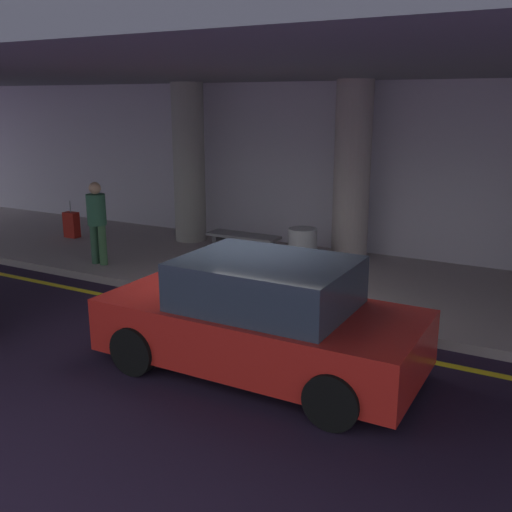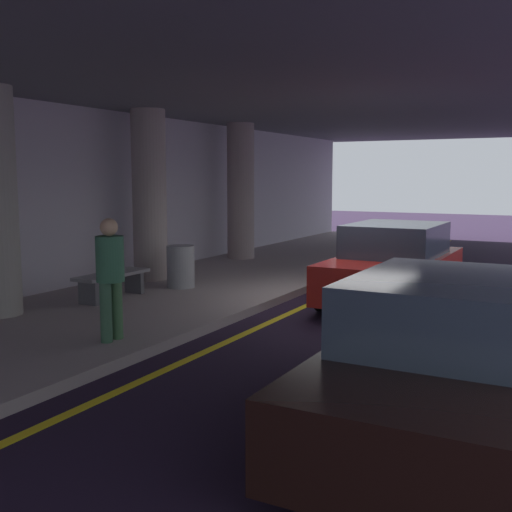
{
  "view_description": "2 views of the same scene",
  "coord_description": "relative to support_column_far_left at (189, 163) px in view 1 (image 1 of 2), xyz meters",
  "views": [
    {
      "loc": [
        4.08,
        -7.04,
        3.4
      ],
      "look_at": [
        -0.47,
        1.21,
        0.92
      ],
      "focal_mm": 41.55,
      "sensor_mm": 36.0,
      "label": 1
    },
    {
      "loc": [
        -10.79,
        -4.01,
        2.39
      ],
      "look_at": [
        0.44,
        1.99,
        0.75
      ],
      "focal_mm": 43.67,
      "sensor_mm": 36.0,
      "label": 2
    }
  ],
  "objects": [
    {
      "name": "traveler_with_luggage",
      "position": [
        -0.38,
        -2.71,
        -0.86
      ],
      "size": [
        0.38,
        0.38,
        1.68
      ],
      "rotation": [
        0.0,
        0.0,
        4.21
      ],
      "color": "#31583F",
      "rests_on": "sidewalk"
    },
    {
      "name": "support_column_far_left",
      "position": [
        0.0,
        0.0,
        0.0
      ],
      "size": [
        0.74,
        0.74,
        3.65
      ],
      "primitive_type": "cylinder",
      "color": "gray",
      "rests_on": "sidewalk"
    },
    {
      "name": "sidewalk",
      "position": [
        4.0,
        -1.26,
        -1.9
      ],
      "size": [
        26.0,
        4.2,
        0.15
      ],
      "primitive_type": "cube",
      "color": "gray",
      "rests_on": "ground"
    },
    {
      "name": "suitcase_upright_primary",
      "position": [
        -2.7,
        -1.19,
        -1.51
      ],
      "size": [
        0.36,
        0.22,
        0.9
      ],
      "rotation": [
        0.0,
        0.0,
        -0.37
      ],
      "color": "#A01A12",
      "rests_on": "sidewalk"
    },
    {
      "name": "bench_metal",
      "position": [
        1.89,
        -0.75,
        -1.47
      ],
      "size": [
        1.6,
        0.5,
        0.48
      ],
      "color": "slate",
      "rests_on": "sidewalk"
    },
    {
      "name": "ceiling_overhang",
      "position": [
        4.0,
        -1.76,
        1.97
      ],
      "size": [
        28.0,
        13.2,
        0.3
      ],
      "primitive_type": "cube",
      "color": "slate",
      "rests_on": "support_column_far_left"
    },
    {
      "name": "trash_bin_steel",
      "position": [
        3.47,
        -1.17,
        -1.4
      ],
      "size": [
        0.56,
        0.56,
        0.85
      ],
      "primitive_type": "cylinder",
      "color": "gray",
      "rests_on": "sidewalk"
    },
    {
      "name": "lane_stripe_yellow",
      "position": [
        4.0,
        -3.86,
        -1.97
      ],
      "size": [
        26.0,
        0.14,
        0.01
      ],
      "primitive_type": "cube",
      "color": "yellow",
      "rests_on": "ground"
    },
    {
      "name": "terminal_back_wall",
      "position": [
        4.0,
        0.99,
        -0.07
      ],
      "size": [
        26.0,
        0.3,
        3.8
      ],
      "primitive_type": "cube",
      "color": "#B5AEBE",
      "rests_on": "ground"
    },
    {
      "name": "car_red",
      "position": [
        4.73,
        -5.19,
        -1.26
      ],
      "size": [
        4.1,
        1.92,
        1.5
      ],
      "rotation": [
        0.0,
        0.0,
        3.2
      ],
      "color": "red",
      "rests_on": "ground"
    },
    {
      "name": "support_column_left_mid",
      "position": [
        4.0,
        0.0,
        0.0
      ],
      "size": [
        0.74,
        0.74,
        3.65
      ],
      "primitive_type": "cylinder",
      "color": "gray",
      "rests_on": "sidewalk"
    },
    {
      "name": "ground_plane",
      "position": [
        4.0,
        -4.36,
        -1.97
      ],
      "size": [
        60.0,
        60.0,
        0.0
      ],
      "primitive_type": "plane",
      "color": "black"
    }
  ]
}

